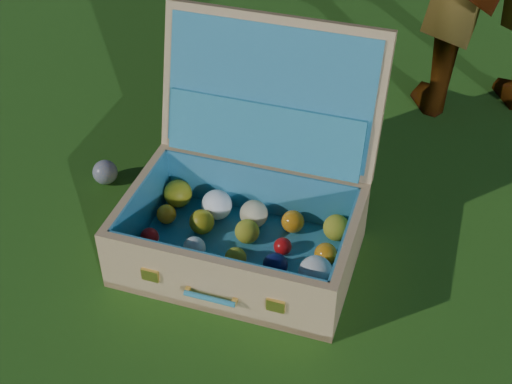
# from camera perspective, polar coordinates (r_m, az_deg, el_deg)

# --- Properties ---
(ground) EXTENTS (60.00, 60.00, 0.00)m
(ground) POSITION_cam_1_polar(r_m,az_deg,el_deg) (1.96, 1.14, -3.50)
(ground) COLOR #215114
(ground) RESTS_ON ground
(stray_ball) EXTENTS (0.07, 0.07, 0.07)m
(stray_ball) POSITION_cam_1_polar(r_m,az_deg,el_deg) (2.16, -11.98, 1.56)
(stray_ball) COLOR #4570B4
(stray_ball) RESTS_ON ground
(suitcase) EXTENTS (0.71, 0.67, 0.56)m
(suitcase) POSITION_cam_1_polar(r_m,az_deg,el_deg) (1.84, -0.52, -0.19)
(suitcase) COLOR tan
(suitcase) RESTS_ON ground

